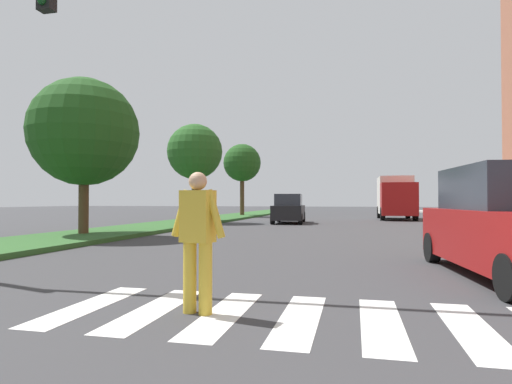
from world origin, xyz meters
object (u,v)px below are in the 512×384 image
Objects in this scene: tree_mid at (84,132)px; tree_far at (195,152)px; pedestrian_performer at (198,235)px; truck_box_delivery at (396,197)px; sedan_midblock at (289,210)px; tree_distant at (242,163)px; traffic_light_gantry at (45,30)px.

tree_mid is 0.98× the size of tree_far.
tree_mid is 3.38× the size of pedestrian_performer.
tree_far reaches higher than truck_box_delivery.
tree_far is (0.26, 10.52, 0.43)m from tree_mid.
tree_mid is at bearing -124.35° from truck_box_delivery.
tree_mid is at bearing 131.10° from pedestrian_performer.
tree_far is at bearing 88.59° from tree_mid.
tree_distant is at bearing 119.92° from sedan_midblock.
tree_mid is at bearing -117.03° from sedan_midblock.
tree_distant reaches higher than tree_mid.
tree_distant is 0.97× the size of truck_box_delivery.
traffic_light_gantry is 19.33m from sedan_midblock.
traffic_light_gantry is at bearing -82.13° from tree_distant.
tree_distant is (0.49, 20.88, 0.64)m from tree_mid.
sedan_midblock is at bearing -60.08° from tree_distant.
truck_box_delivery is (8.23, 25.90, -2.74)m from traffic_light_gantry.
truck_box_delivery is at bearing 72.37° from traffic_light_gantry.
tree_far is 21.26m from pedestrian_performer.
tree_far is 0.95× the size of truck_box_delivery.
tree_mid is 12.35m from pedestrian_performer.
tree_far reaches higher than pedestrian_performer.
sedan_midblock is (1.48, 18.94, -3.57)m from traffic_light_gantry.
traffic_light_gantry is 5.16m from pedestrian_performer.
tree_mid is at bearing -91.35° from tree_distant.
truck_box_delivery reaches higher than pedestrian_performer.
tree_far is at bearing -147.24° from truck_box_delivery.
tree_far is at bearing 103.00° from traffic_light_gantry.
tree_distant is at bearing 97.87° from traffic_light_gantry.
sedan_midblock is 0.69× the size of truck_box_delivery.
sedan_midblock is 9.74m from truck_box_delivery.
sedan_midblock is (-2.01, 20.56, -0.13)m from pedestrian_performer.
truck_box_delivery is (12.63, 18.48, -2.24)m from tree_mid.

